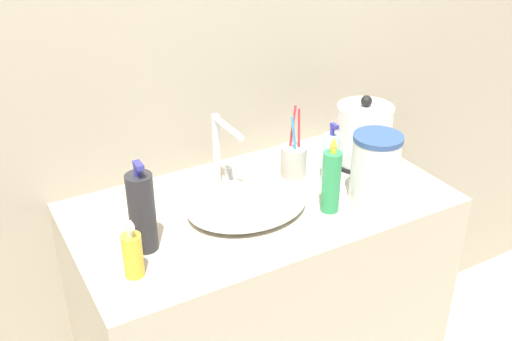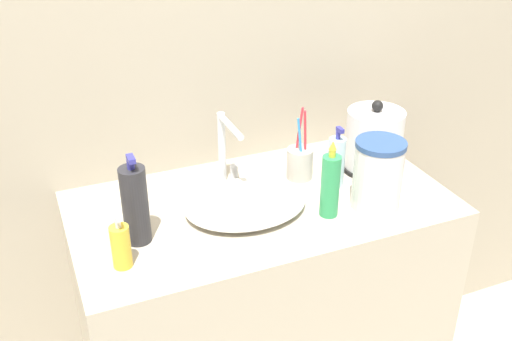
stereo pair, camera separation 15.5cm
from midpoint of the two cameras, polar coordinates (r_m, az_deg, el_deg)
name	(u,v)px [view 2 (the right image)]	position (r m, az deg, el deg)	size (l,w,h in m)	color
wall_back	(221,25)	(1.69, -0.68, 13.66)	(6.00, 0.04, 2.60)	#ADA38E
vanity_counter	(261,327)	(1.88, 2.92, -14.72)	(1.01, 0.54, 0.89)	#B7AD99
sink_basin	(246,203)	(1.56, 1.85, -3.20)	(0.33, 0.26, 0.04)	white
faucet	(226,145)	(1.64, -0.18, 2.35)	(0.06, 0.16, 0.21)	silver
electric_kettle	(374,142)	(1.79, 13.61, 2.58)	(0.18, 0.18, 0.22)	black
toothbrush_cup	(300,162)	(1.72, 6.79, 0.71)	(0.08, 0.08, 0.21)	#B7B2A8
lotion_bottle	(336,161)	(1.68, 10.29, 0.80)	(0.05, 0.05, 0.18)	silver
shampoo_bottle	(121,246)	(1.37, -9.58, -7.20)	(0.04, 0.04, 0.14)	gold
mouthwash_bottle	(330,185)	(1.53, 9.98, -1.44)	(0.05, 0.05, 0.21)	#2D9956
hand_cream_bottle	(135,205)	(1.42, -8.39, -3.34)	(0.06, 0.06, 0.23)	#28282D
water_pitcher	(378,175)	(1.59, 14.29, -0.45)	(0.13, 0.13, 0.19)	silver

